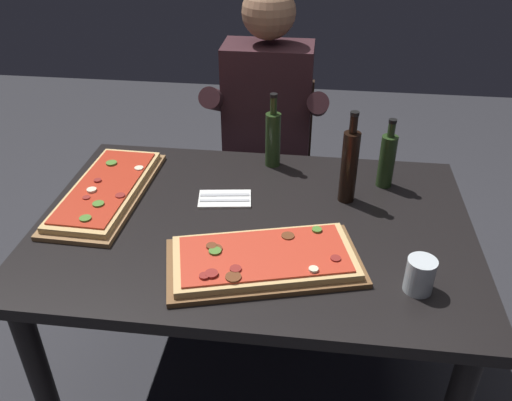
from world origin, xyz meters
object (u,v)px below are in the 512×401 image
(dining_table, at_px, (254,245))
(wine_bottle_dark, at_px, (273,138))
(seated_diner, at_px, (266,126))
(pizza_rectangular_front, at_px, (264,260))
(vinegar_bottle_green, at_px, (349,165))
(tumbler_near_camera, at_px, (420,275))
(diner_chair, at_px, (268,164))
(oil_bottle_amber, at_px, (387,159))
(pizza_rectangular_left, at_px, (106,190))

(dining_table, height_order, wine_bottle_dark, wine_bottle_dark)
(dining_table, xyz_separation_m, seated_diner, (-0.04, 0.74, 0.10))
(dining_table, relative_size, seated_diner, 1.05)
(dining_table, relative_size, pizza_rectangular_front, 2.29)
(dining_table, xyz_separation_m, vinegar_bottle_green, (0.30, 0.17, 0.23))
(tumbler_near_camera, bearing_deg, pizza_rectangular_front, 173.17)
(dining_table, relative_size, tumbler_near_camera, 13.91)
(diner_chair, relative_size, seated_diner, 0.65)
(oil_bottle_amber, height_order, diner_chair, oil_bottle_amber)
(dining_table, height_order, seated_diner, seated_diner)
(tumbler_near_camera, bearing_deg, seated_diner, 117.58)
(seated_diner, bearing_deg, pizza_rectangular_front, -84.25)
(diner_chair, distance_m, seated_diner, 0.28)
(oil_bottle_amber, relative_size, seated_diner, 0.19)
(seated_diner, bearing_deg, pizza_rectangular_left, -127.71)
(pizza_rectangular_front, xyz_separation_m, vinegar_bottle_green, (0.24, 0.39, 0.12))
(wine_bottle_dark, relative_size, oil_bottle_amber, 1.12)
(dining_table, distance_m, wine_bottle_dark, 0.45)
(pizza_rectangular_front, bearing_deg, seated_diner, 95.75)
(oil_bottle_amber, xyz_separation_m, seated_diner, (-0.47, 0.45, -0.10))
(oil_bottle_amber, distance_m, tumbler_near_camera, 0.56)
(oil_bottle_amber, bearing_deg, vinegar_bottle_green, -139.68)
(dining_table, bearing_deg, diner_chair, 92.68)
(wine_bottle_dark, height_order, seated_diner, seated_diner)
(vinegar_bottle_green, bearing_deg, diner_chair, 116.31)
(pizza_rectangular_left, distance_m, seated_diner, 0.81)
(wine_bottle_dark, bearing_deg, pizza_rectangular_left, -152.02)
(tumbler_near_camera, distance_m, seated_diner, 1.13)
(wine_bottle_dark, distance_m, seated_diner, 0.37)
(dining_table, height_order, pizza_rectangular_front, pizza_rectangular_front)
(pizza_rectangular_left, bearing_deg, oil_bottle_amber, 11.18)
(wine_bottle_dark, height_order, vinegar_bottle_green, vinegar_bottle_green)
(pizza_rectangular_front, bearing_deg, tumbler_near_camera, -6.83)
(pizza_rectangular_left, bearing_deg, dining_table, -10.50)
(pizza_rectangular_left, relative_size, tumbler_near_camera, 5.86)
(pizza_rectangular_front, bearing_deg, wine_bottle_dark, 93.24)
(tumbler_near_camera, xyz_separation_m, diner_chair, (-0.52, 1.12, -0.30))
(pizza_rectangular_front, relative_size, oil_bottle_amber, 2.39)
(oil_bottle_amber, xyz_separation_m, tumbler_near_camera, (0.05, -0.55, -0.05))
(pizza_rectangular_front, xyz_separation_m, oil_bottle_amber, (0.38, 0.50, 0.08))
(vinegar_bottle_green, relative_size, tumbler_near_camera, 3.23)
(tumbler_near_camera, distance_m, diner_chair, 1.27)
(diner_chair, bearing_deg, pizza_rectangular_front, -84.89)
(pizza_rectangular_front, bearing_deg, dining_table, 104.54)
(dining_table, bearing_deg, pizza_rectangular_front, -75.46)
(diner_chair, bearing_deg, vinegar_bottle_green, -63.69)
(dining_table, distance_m, diner_chair, 0.87)
(diner_chair, bearing_deg, dining_table, -87.32)
(dining_table, relative_size, pizza_rectangular_left, 2.37)
(pizza_rectangular_front, height_order, wine_bottle_dark, wine_bottle_dark)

